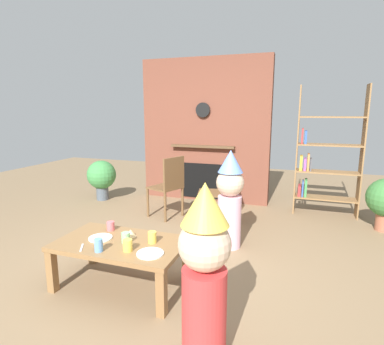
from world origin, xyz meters
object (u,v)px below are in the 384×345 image
Objects in this scene: paper_cup_near_right at (111,226)px; dining_chair_left at (169,184)px; paper_cup_far_right at (126,238)px; child_in_pink at (230,197)px; paper_plate_rear at (100,238)px; child_with_cone_hat at (204,271)px; bookshelf at (323,158)px; paper_cup_far_left at (152,237)px; dining_chair_middle at (220,188)px; potted_plant_short at (102,176)px; birthday_cake_slice at (131,233)px; paper_cup_center at (128,245)px; coffee_table at (121,248)px; paper_plate_front at (150,253)px; paper_cup_near_left at (99,245)px.

dining_chair_left is at bearing 93.03° from paper_cup_near_right.
child_in_pink reaches higher than paper_cup_far_right.
paper_plate_rear is (0.03, -0.20, -0.04)m from paper_cup_near_right.
child_with_cone_hat is at bearing 40.00° from child_in_pink.
bookshelf is 19.02× the size of paper_cup_far_left.
child_with_cone_hat reaches higher than dining_chair_middle.
paper_plate_rear is (-0.48, -0.07, -0.04)m from paper_cup_far_left.
child_in_pink is 1.61× the size of potted_plant_short.
bookshelf is 19.00× the size of birthday_cake_slice.
child_in_pink is at bearing 66.19° from paper_cup_center.
child_in_pink is at bearing -122.61° from bookshelf.
bookshelf is 3.40m from paper_plate_rear.
bookshelf is 2.11× the size of dining_chair_left.
birthday_cake_slice is at bearing 165.58° from paper_cup_far_left.
dining_chair_middle is at bearing -124.72° from child_in_pink.
birthday_cake_slice is at bearing 79.78° from coffee_table.
paper_plate_front is 0.58m from paper_plate_rear.
paper_cup_far_right is 0.08× the size of child_in_pink.
paper_cup_far_left is 0.11× the size of dining_chair_middle.
paper_cup_near_right reaches higher than coffee_table.
bookshelf reaches higher than paper_cup_far_left.
paper_cup_near_left is 0.50× the size of paper_plate_front.
coffee_table is 1.14m from child_with_cone_hat.
paper_cup_near_left is at bearing -57.46° from paper_plate_rear.
potted_plant_short reaches higher than paper_cup_near_right.
dining_chair_left is (-0.11, 1.83, 0.09)m from paper_plate_rear.
paper_cup_far_left is (0.50, -0.13, 0.01)m from paper_cup_near_right.
bookshelf is 8.68× the size of paper_plate_front.
paper_cup_far_right is 0.15m from birthday_cake_slice.
paper_cup_near_left is 3.09m from potted_plant_short.
paper_cup_near_left is 0.45m from paper_cup_far_left.
dining_chair_left is (-0.59, 1.76, 0.04)m from paper_cup_far_left.
child_with_cone_hat is at bearing -29.41° from paper_cup_center.
birthday_cake_slice is (0.23, 0.14, 0.03)m from paper_plate_rear.
paper_cup_near_left reaches higher than birthday_cake_slice.
coffee_table is 1.87m from dining_chair_middle.
paper_cup_center is 0.45× the size of paper_plate_front.
paper_cup_far_right is at bearing -76.46° from birthday_cake_slice.
paper_cup_far_right is 1.07m from child_with_cone_hat.
paper_cup_near_left is 1.09× the size of birthday_cake_slice.
birthday_cake_slice reaches higher than paper_plate_front.
paper_cup_far_right is at bearing -160.49° from paper_cup_far_left.
paper_cup_near_right is 0.86× the size of birthday_cake_slice.
dining_chair_middle is at bearing 67.52° from paper_cup_near_right.
child_in_pink reaches higher than birthday_cake_slice.
dining_chair_middle is (-0.51, 2.40, -0.10)m from child_with_cone_hat.
paper_cup_center is at bearing -64.43° from birthday_cake_slice.
paper_plate_front is 0.32× the size of potted_plant_short.
child_with_cone_hat is at bearing -38.09° from birthday_cake_slice.
paper_cup_far_right is (-0.10, 0.14, -0.00)m from paper_cup_center.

